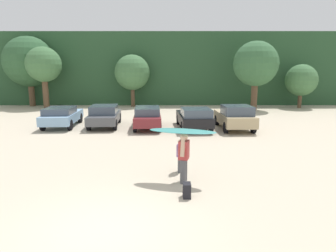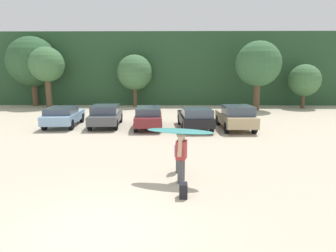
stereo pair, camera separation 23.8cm
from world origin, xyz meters
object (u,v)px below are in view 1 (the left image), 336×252
backpack_dropped (186,190)px  person_adult (183,155)px  parked_car_maroon (147,117)px  person_child (180,154)px  parked_car_black (194,117)px  parked_car_dark_gray (104,115)px  parked_car_sky_blue (61,116)px  surfboard_teal (182,131)px  parked_car_tan (234,117)px

backpack_dropped → person_adult: bearing=91.3°
parked_car_maroon → person_child: bearing=-171.3°
parked_car_black → person_adult: person_adult is taller
parked_car_black → backpack_dropped: parked_car_black is taller
parked_car_black → person_child: (-1.25, -8.41, -0.06)m
parked_car_dark_gray → parked_car_black: (6.04, -0.87, -0.01)m
parked_car_sky_blue → parked_car_maroon: size_ratio=1.04×
parked_car_maroon → person_adult: bearing=-172.1°
parked_car_maroon → surfboard_teal: bearing=-172.3°
surfboard_teal → parked_car_sky_blue: bearing=-37.8°
parked_car_tan → backpack_dropped: (-3.77, -10.62, -0.60)m
person_child → parked_car_maroon: bearing=-64.4°
person_child → backpack_dropped: size_ratio=2.80×
parked_car_black → parked_car_tan: parked_car_tan is taller
person_adult → surfboard_teal: (-0.06, 0.14, 0.79)m
parked_car_maroon → surfboard_teal: 9.84m
parked_car_black → person_adult: (-1.17, -9.46, 0.21)m
parked_car_sky_blue → parked_car_black: bearing=-98.4°
parked_car_tan → person_adult: bearing=155.7°
parked_car_dark_gray → parked_car_maroon: size_ratio=1.04×
parked_car_maroon → parked_car_tan: (5.70, -0.42, 0.06)m
parked_car_dark_gray → backpack_dropped: bearing=-161.0°
parked_car_dark_gray → backpack_dropped: size_ratio=9.87×
parked_car_maroon → backpack_dropped: bearing=-173.2°
parked_car_tan → person_child: parked_car_tan is taller
surfboard_teal → parked_car_maroon: bearing=-64.3°
parked_car_sky_blue → parked_car_black: (8.93, -0.77, 0.02)m
parked_car_black → parked_car_tan: bearing=-96.5°
parked_car_sky_blue → person_adult: bearing=-146.3°
person_child → parked_car_sky_blue: bearing=-36.3°
surfboard_teal → backpack_dropped: 2.11m
person_child → surfboard_teal: (0.02, -0.91, 1.05)m
parked_car_sky_blue → surfboard_teal: (7.70, -10.09, 1.02)m
parked_car_dark_gray → backpack_dropped: (4.90, -11.62, -0.55)m
parked_car_sky_blue → parked_car_dark_gray: parked_car_dark_gray is taller
parked_car_black → backpack_dropped: size_ratio=10.11×
parked_car_maroon → person_child: size_ratio=3.37×
parked_car_dark_gray → surfboard_teal: 11.31m
parked_car_maroon → parked_car_black: 3.08m
parked_car_sky_blue → person_child: parked_car_sky_blue is taller
parked_car_tan → person_adult: 10.08m
parked_car_dark_gray → surfboard_teal: surfboard_teal is taller
parked_car_dark_gray → person_child: parked_car_dark_gray is taller
parked_car_sky_blue → surfboard_teal: surfboard_teal is taller
person_child → parked_car_black: bearing=-84.7°
parked_car_dark_gray → parked_car_maroon: 3.02m
person_adult → person_child: (-0.08, 1.06, -0.26)m
parked_car_maroon → backpack_dropped: parked_car_maroon is taller
person_adult → person_child: 1.09m
parked_car_dark_gray → person_adult: person_adult is taller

